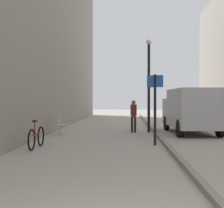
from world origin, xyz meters
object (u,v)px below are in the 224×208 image
Objects in this scene: pedestrian_main_foreground at (134,114)px; cafe_chair_near_window at (61,123)px; street_sign_post at (155,103)px; lamp_post at (149,79)px; bicycle_leaning at (36,137)px; delivery_van at (191,110)px.

cafe_chair_near_window is at bearing 36.74° from pedestrian_main_foreground.
lamp_post is at bearing -75.45° from street_sign_post.
cafe_chair_near_window is (-0.03, 4.25, 0.17)m from bicycle_leaning.
street_sign_post is 0.55× the size of lamp_post.
lamp_post is at bearing 166.34° from delivery_van.
delivery_van is at bearing -169.07° from pedestrian_main_foreground.
lamp_post is (0.10, 4.55, 1.18)m from street_sign_post.
delivery_van is at bearing -101.54° from street_sign_post.
lamp_post is (0.78, 0.06, 1.77)m from pedestrian_main_foreground.
bicycle_leaning is at bearing -127.50° from lamp_post.
street_sign_post is at bearing 116.22° from pedestrian_main_foreground.
delivery_van is 5.28× the size of cafe_chair_near_window.
lamp_post reaches higher than street_sign_post.
street_sign_post is at bearing -91.25° from lamp_post.
pedestrian_main_foreground is at bearing 58.64° from bicycle_leaning.
delivery_van is at bearing 89.93° from cafe_chair_near_window.
bicycle_leaning is (-6.29, -5.13, -0.81)m from delivery_van.
bicycle_leaning is (-4.23, -5.52, -2.34)m from lamp_post.
delivery_van is 6.41m from cafe_chair_near_window.
pedestrian_main_foreground is 6.48m from bicycle_leaning.
cafe_chair_near_window is (-3.49, -1.21, -0.41)m from pedestrian_main_foreground.
bicycle_leaning reaches higher than cafe_chair_near_window.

